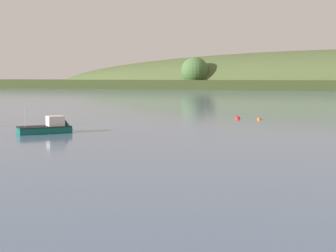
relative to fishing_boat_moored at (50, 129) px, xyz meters
name	(u,v)px	position (x,y,z in m)	size (l,w,h in m)	color
fishing_boat_moored	(50,129)	(0.00, 0.00, 0.00)	(5.21, 4.92, 3.27)	#0F564C
mooring_buoy_foreground	(259,120)	(18.14, 19.16, -0.36)	(0.57, 0.57, 0.65)	#EA5B19
mooring_buoy_off_fishing_boat	(237,119)	(15.38, 19.91, -0.36)	(0.70, 0.70, 0.78)	red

